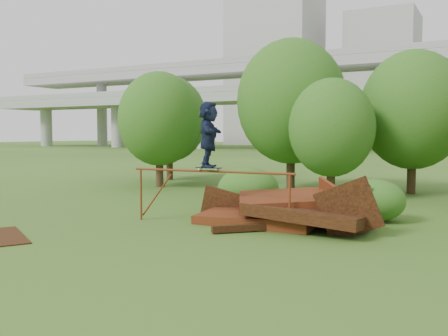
% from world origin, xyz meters
% --- Properties ---
extents(ground, '(240.00, 240.00, 0.00)m').
position_xyz_m(ground, '(0.00, 0.00, 0.00)').
color(ground, '#2D5116').
rests_on(ground, ground).
extents(scrap_pile, '(5.64, 3.66, 1.78)m').
position_xyz_m(scrap_pile, '(0.64, 2.84, 0.40)').
color(scrap_pile, '#3E1E0B').
rests_on(scrap_pile, ground).
extents(grind_rail, '(4.81, 0.42, 1.53)m').
position_xyz_m(grind_rail, '(-1.19, 1.92, 1.24)').
color(grind_rail, maroon).
rests_on(grind_rail, ground).
extents(skateboard, '(0.73, 0.25, 0.07)m').
position_xyz_m(skateboard, '(-1.24, 1.92, 1.59)').
color(skateboard, black).
rests_on(skateboard, grind_rail).
extents(skater, '(1.13, 1.75, 1.80)m').
position_xyz_m(skater, '(-1.24, 1.92, 2.51)').
color(skater, '#161E39').
rests_on(skater, skateboard).
extents(tree_0, '(3.86, 3.86, 5.44)m').
position_xyz_m(tree_0, '(-8.29, 9.41, 3.21)').
color(tree_0, black).
rests_on(tree_0, ground).
extents(tree_1, '(4.84, 4.84, 6.74)m').
position_xyz_m(tree_1, '(-2.38, 11.20, 3.95)').
color(tree_1, black).
rests_on(tree_1, ground).
extents(tree_2, '(3.31, 3.31, 4.66)m').
position_xyz_m(tree_2, '(0.12, 9.00, 2.75)').
color(tree_2, black).
rests_on(tree_2, ground).
extents(tree_3, '(4.33, 4.33, 6.01)m').
position_xyz_m(tree_3, '(2.62, 12.25, 3.51)').
color(tree_3, black).
rests_on(tree_3, ground).
extents(tree_6, '(4.04, 4.04, 5.64)m').
position_xyz_m(tree_6, '(-9.91, 12.59, 3.31)').
color(tree_6, black).
rests_on(tree_6, ground).
extents(shrub_left, '(2.05, 1.90, 1.42)m').
position_xyz_m(shrub_left, '(-1.44, 4.87, 0.71)').
color(shrub_left, '#1B4A13').
rests_on(shrub_left, ground).
extents(shrub_right, '(1.72, 1.58, 1.22)m').
position_xyz_m(shrub_right, '(2.67, 4.75, 0.61)').
color(shrub_right, '#1B4A13').
rests_on(shrub_right, ground).
extents(freeway_overpass, '(160.00, 15.00, 13.70)m').
position_xyz_m(freeway_overpass, '(0.00, 62.92, 10.32)').
color(freeway_overpass, gray).
rests_on(freeway_overpass, ground).
extents(building_left, '(18.00, 16.00, 35.00)m').
position_xyz_m(building_left, '(-38.00, 95.00, 17.50)').
color(building_left, '#9E9E99').
rests_on(building_left, ground).
extents(building_right, '(14.00, 14.00, 28.00)m').
position_xyz_m(building_right, '(-16.00, 102.00, 14.00)').
color(building_right, '#9E9E99').
rests_on(building_right, ground).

